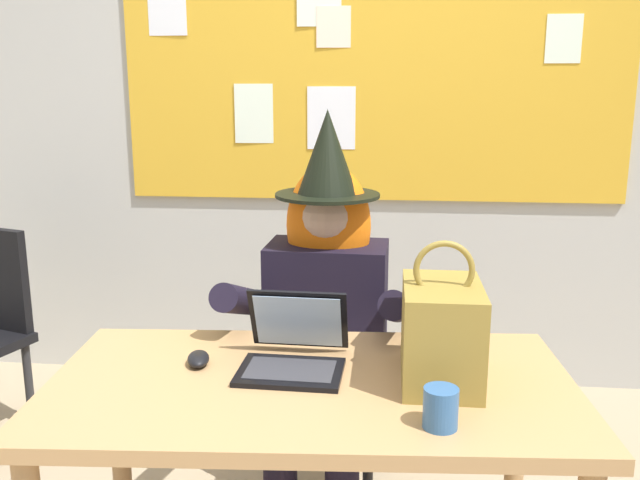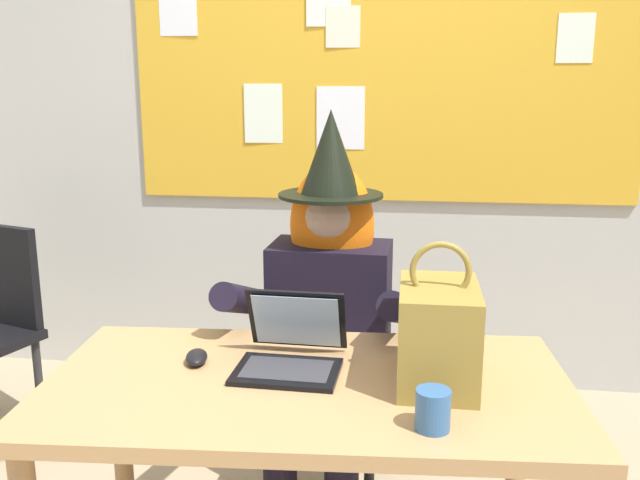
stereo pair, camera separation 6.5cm
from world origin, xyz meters
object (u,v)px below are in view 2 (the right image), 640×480
coffee_mug (433,410)px  laptop (291,351)px  person_costumed (328,298)px  computer_mouse (197,357)px  desk_main (307,413)px  handbag (438,333)px  chair_at_desk (333,361)px

coffee_mug → laptop: bearing=141.1°
person_costumed → coffee_mug: person_costumed is taller
person_costumed → computer_mouse: person_costumed is taller
desk_main → computer_mouse: (-0.32, 0.07, 0.11)m
person_costumed → laptop: person_costumed is taller
handbag → desk_main: bearing=-174.0°
chair_at_desk → handbag: 0.87m
desk_main → chair_at_desk: bearing=91.1°
chair_at_desk → handbag: bearing=29.9°
chair_at_desk → person_costumed: person_costumed is taller
laptop → handbag: 0.41m
person_costumed → handbag: size_ratio=3.76×
chair_at_desk → coffee_mug: chair_at_desk is taller
handbag → computer_mouse: bearing=176.8°
desk_main → person_costumed: bearing=92.0°
computer_mouse → coffee_mug: size_ratio=1.09×
desk_main → handbag: handbag is taller
desk_main → laptop: (-0.06, 0.08, 0.14)m
laptop → coffee_mug: laptop is taller
person_costumed → handbag: person_costumed is taller
computer_mouse → handbag: size_ratio=0.28×
person_costumed → chair_at_desk: bearing=179.2°
handbag → coffee_mug: bearing=-93.7°
computer_mouse → coffee_mug: coffee_mug is taller
laptop → coffee_mug: size_ratio=3.11×
desk_main → computer_mouse: size_ratio=13.74×
handbag → coffee_mug: (-0.02, -0.26, -0.09)m
laptop → computer_mouse: 0.27m
chair_at_desk → coffee_mug: size_ratio=9.32×
desk_main → computer_mouse: computer_mouse is taller
desk_main → laptop: laptop is taller
coffee_mug → computer_mouse: bearing=155.6°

